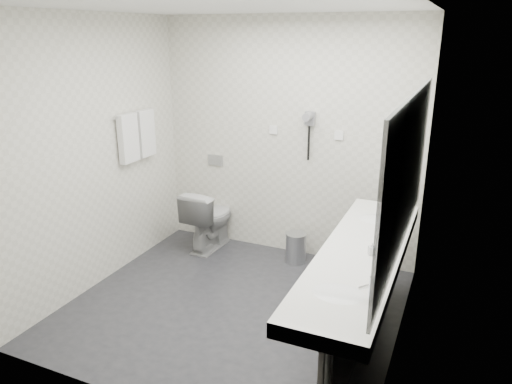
% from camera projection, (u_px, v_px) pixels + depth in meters
% --- Properties ---
extents(floor, '(2.80, 2.80, 0.00)m').
position_uv_depth(floor, '(234.00, 306.00, 4.30)').
color(floor, '#29292E').
rests_on(floor, ground).
extents(ceiling, '(2.80, 2.80, 0.00)m').
position_uv_depth(ceiling, '(229.00, 7.00, 3.51)').
color(ceiling, white).
rests_on(ceiling, wall_back).
extents(wall_back, '(2.80, 0.00, 2.80)m').
position_uv_depth(wall_back, '(287.00, 140.00, 5.03)').
color(wall_back, silver).
rests_on(wall_back, floor).
extents(wall_front, '(2.80, 0.00, 2.80)m').
position_uv_depth(wall_front, '(131.00, 228.00, 2.78)').
color(wall_front, silver).
rests_on(wall_front, floor).
extents(wall_left, '(0.00, 2.60, 2.60)m').
position_uv_depth(wall_left, '(96.00, 155.00, 4.44)').
color(wall_left, silver).
rests_on(wall_left, floor).
extents(wall_right, '(0.00, 2.60, 2.60)m').
position_uv_depth(wall_right, '(411.00, 194.00, 3.37)').
color(wall_right, silver).
rests_on(wall_right, floor).
extents(vanity_counter, '(0.55, 2.20, 0.10)m').
position_uv_depth(vanity_counter, '(361.00, 257.00, 3.44)').
color(vanity_counter, white).
rests_on(vanity_counter, floor).
extents(vanity_panel, '(0.03, 2.15, 0.75)m').
position_uv_depth(vanity_panel, '(360.00, 309.00, 3.57)').
color(vanity_panel, gray).
rests_on(vanity_panel, floor).
extents(vanity_post_far, '(0.06, 0.06, 0.75)m').
position_uv_depth(vanity_post_far, '(388.00, 254.00, 4.46)').
color(vanity_post_far, silver).
rests_on(vanity_post_far, floor).
extents(mirror, '(0.02, 2.20, 1.05)m').
position_uv_depth(mirror, '(408.00, 173.00, 3.14)').
color(mirror, '#B2BCC6').
rests_on(mirror, wall_right).
extents(basin_near, '(0.40, 0.31, 0.05)m').
position_uv_depth(basin_near, '(338.00, 296.00, 2.87)').
color(basin_near, white).
rests_on(basin_near, vanity_counter).
extents(basin_far, '(0.40, 0.31, 0.05)m').
position_uv_depth(basin_far, '(378.00, 221.00, 4.00)').
color(basin_far, white).
rests_on(basin_far, vanity_counter).
extents(faucet_near, '(0.04, 0.04, 0.15)m').
position_uv_depth(faucet_near, '(372.00, 289.00, 2.77)').
color(faucet_near, silver).
rests_on(faucet_near, vanity_counter).
extents(faucet_far, '(0.04, 0.04, 0.15)m').
position_uv_depth(faucet_far, '(403.00, 214.00, 3.89)').
color(faucet_far, silver).
rests_on(faucet_far, vanity_counter).
extents(soap_bottle_a, '(0.06, 0.06, 0.09)m').
position_uv_depth(soap_bottle_a, '(372.00, 249.00, 3.34)').
color(soap_bottle_a, beige).
rests_on(soap_bottle_a, vanity_counter).
extents(glass_left, '(0.06, 0.06, 0.10)m').
position_uv_depth(glass_left, '(393.00, 234.00, 3.57)').
color(glass_left, silver).
rests_on(glass_left, vanity_counter).
extents(toilet, '(0.42, 0.70, 0.69)m').
position_uv_depth(toilet, '(210.00, 218.00, 5.38)').
color(toilet, white).
rests_on(toilet, floor).
extents(flush_plate, '(0.18, 0.02, 0.12)m').
position_uv_depth(flush_plate, '(215.00, 160.00, 5.44)').
color(flush_plate, '#B2B5BA').
rests_on(flush_plate, wall_back).
extents(pedal_bin, '(0.24, 0.24, 0.30)m').
position_uv_depth(pedal_bin, '(296.00, 248.00, 5.10)').
color(pedal_bin, '#B2B5BA').
rests_on(pedal_bin, floor).
extents(bin_lid, '(0.22, 0.22, 0.02)m').
position_uv_depth(bin_lid, '(296.00, 234.00, 5.05)').
color(bin_lid, '#B2B5BA').
rests_on(bin_lid, pedal_bin).
extents(towel_rail, '(0.02, 0.62, 0.02)m').
position_uv_depth(towel_rail, '(135.00, 114.00, 4.80)').
color(towel_rail, silver).
rests_on(towel_rail, wall_left).
extents(towel_near, '(0.07, 0.24, 0.48)m').
position_uv_depth(towel_near, '(128.00, 138.00, 4.75)').
color(towel_near, white).
rests_on(towel_near, towel_rail).
extents(towel_far, '(0.07, 0.24, 0.48)m').
position_uv_depth(towel_far, '(145.00, 133.00, 4.99)').
color(towel_far, white).
rests_on(towel_far, towel_rail).
extents(dryer_cradle, '(0.10, 0.04, 0.14)m').
position_uv_depth(dryer_cradle, '(310.00, 119.00, 4.83)').
color(dryer_cradle, gray).
rests_on(dryer_cradle, wall_back).
extents(dryer_barrel, '(0.08, 0.14, 0.08)m').
position_uv_depth(dryer_barrel, '(308.00, 117.00, 4.76)').
color(dryer_barrel, gray).
rests_on(dryer_barrel, dryer_cradle).
extents(dryer_cord, '(0.02, 0.02, 0.35)m').
position_uv_depth(dryer_cord, '(309.00, 143.00, 4.90)').
color(dryer_cord, black).
rests_on(dryer_cord, dryer_cradle).
extents(switch_plate_a, '(0.09, 0.02, 0.09)m').
position_uv_depth(switch_plate_a, '(273.00, 130.00, 5.05)').
color(switch_plate_a, white).
rests_on(switch_plate_a, wall_back).
extents(switch_plate_b, '(0.09, 0.02, 0.09)m').
position_uv_depth(switch_plate_b, '(339.00, 135.00, 4.78)').
color(switch_plate_b, white).
rests_on(switch_plate_b, wall_back).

